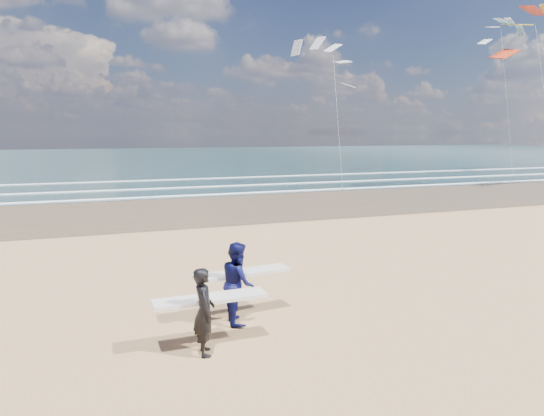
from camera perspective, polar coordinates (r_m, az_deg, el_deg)
name	(u,v)px	position (r m, az deg, el deg)	size (l,w,h in m)	color
wet_sand_strip	(458,193)	(35.22, 21.08, 1.61)	(220.00, 12.00, 0.01)	brown
ocean	(239,157)	(83.70, -3.90, 6.06)	(220.00, 100.00, 0.02)	#183335
foam_breakers	(378,179)	(43.30, 12.34, 3.31)	(220.00, 11.70, 0.05)	white
surfer_near	(205,309)	(9.29, -7.87, -11.71)	(2.21, 0.95, 1.66)	black
surfer_far	(238,282)	(10.65, -3.99, -8.65)	(2.24, 1.20, 1.78)	#0B0D3F
kite_0	(541,69)	(38.85, 29.08, 14.14)	(7.53, 4.93, 13.93)	slate
kite_1	(336,100)	(37.43, 7.58, 12.47)	(5.94, 4.75, 11.68)	slate
kite_5	(505,84)	(55.29, 25.77, 12.96)	(5.64, 4.72, 16.48)	slate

